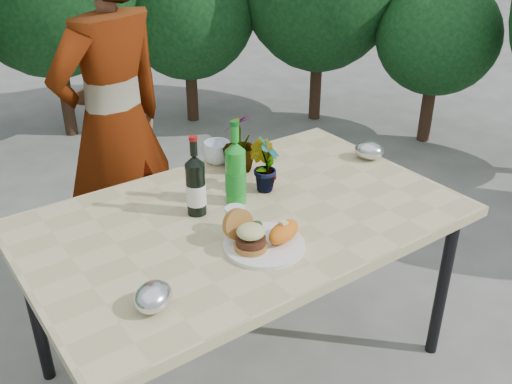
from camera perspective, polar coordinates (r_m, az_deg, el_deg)
ground at (r=2.60m, az=-1.07°, el=-16.66°), size 80.00×80.00×0.00m
patio_table at (r=2.16m, az=-1.23°, el=-3.56°), size 1.60×1.00×0.75m
shrub_hedge at (r=3.58m, az=-14.84°, el=17.17°), size 6.87×5.19×2.38m
dinner_plate at (r=1.95m, az=0.82°, el=-5.32°), size 0.28×0.28×0.01m
burger_stack at (r=1.90m, az=-0.85°, el=-4.27°), size 0.11×0.16×0.11m
sweet_potato at (r=1.95m, az=2.79°, el=-3.99°), size 0.17×0.12×0.06m
grilled_veg at (r=2.01m, az=-0.35°, el=-3.49°), size 0.08×0.05×0.03m
wine_bottle at (r=2.10m, az=-6.04°, el=0.60°), size 0.07×0.07×0.31m
sparkling_water at (r=2.16m, az=-2.05°, el=1.86°), size 0.08×0.08×0.33m
plastic_cup at (r=2.01m, az=-2.08°, el=-2.77°), size 0.07×0.07×0.09m
seedling_left at (r=2.26m, az=1.21°, el=2.90°), size 0.14×0.14×0.23m
seedling_mid at (r=2.26m, az=0.68°, el=2.59°), size 0.12×0.13×0.21m
seedling_right at (r=2.42m, az=-1.68°, el=5.00°), size 0.19×0.19×0.26m
blue_bowl at (r=2.52m, az=-3.92°, el=3.95°), size 0.15×0.15×0.10m
foil_packet_left at (r=1.70m, az=-10.25°, el=-10.26°), size 0.17×0.17×0.08m
foil_packet_right at (r=2.61m, az=11.23°, el=4.09°), size 0.16×0.17×0.08m
person at (r=2.73m, az=-13.92°, el=6.48°), size 0.72×0.57×1.72m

